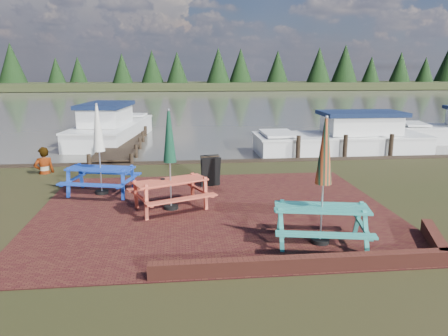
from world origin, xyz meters
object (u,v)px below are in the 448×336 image
picnic_table_teal (322,201)px  chalkboard (211,171)px  picnic_table_blue (100,164)px  person (42,147)px  boat_near (344,140)px  boat_jetty (111,129)px  jetty (123,142)px  picnic_table_red (170,176)px

picnic_table_teal → chalkboard: size_ratio=2.81×
picnic_table_teal → picnic_table_blue: picnic_table_teal is taller
person → picnic_table_blue: bearing=107.6°
chalkboard → person: size_ratio=0.51×
boat_near → person: person is taller
picnic_table_blue → boat_jetty: size_ratio=0.32×
boat_jetty → person: boat_jetty is taller
picnic_table_teal → chalkboard: picnic_table_teal is taller
picnic_table_teal → jetty: picnic_table_teal is taller
picnic_table_red → person: size_ratio=1.39×
chalkboard → picnic_table_red: bearing=-129.2°
boat_jetty → picnic_table_red: bearing=-66.9°
picnic_table_red → jetty: size_ratio=0.29×
chalkboard → person: bearing=148.0°
boat_jetty → jetty: bearing=-60.4°
chalkboard → boat_near: 8.53m
picnic_table_teal → chalkboard: (-1.94, 4.80, -0.44)m
picnic_table_teal → picnic_table_red: size_ratio=1.03×
picnic_table_blue → chalkboard: bearing=24.1°
boat_near → person: size_ratio=4.12×
picnic_table_teal → person: 10.34m
picnic_table_teal → person: picnic_table_teal is taller
picnic_table_blue → jetty: (-0.34, 8.39, -0.80)m
picnic_table_red → boat_near: size_ratio=0.34×
jetty → boat_jetty: size_ratio=1.12×
picnic_table_blue → boat_near: picnic_table_blue is taller
boat_near → boat_jetty: bearing=68.1°
chalkboard → boat_jetty: size_ratio=0.12×
jetty → picnic_table_teal: bearing=-66.4°
chalkboard → person: 6.08m
person → picnic_table_red: bearing=111.9°
chalkboard → person: person is taller
person → boat_jetty: bearing=-122.0°
picnic_table_blue → boat_jetty: picnic_table_blue is taller
chalkboard → boat_jetty: 10.98m
picnic_table_red → picnic_table_blue: bearing=117.9°
picnic_table_teal → picnic_table_red: (-3.14, 2.61, -0.03)m
picnic_table_red → boat_jetty: 12.66m
picnic_table_teal → boat_near: size_ratio=0.35×
jetty → boat_jetty: boat_jetty is taller
boat_jetty → boat_near: bearing=-14.1°
jetty → boat_near: 10.30m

